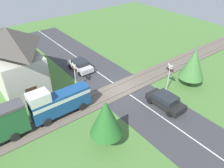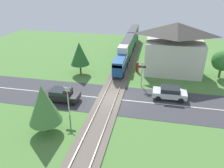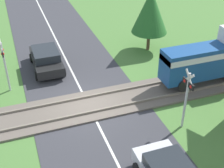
# 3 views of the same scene
# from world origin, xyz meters

# --- Properties ---
(ground_plane) EXTENTS (60.00, 60.00, 0.00)m
(ground_plane) POSITION_xyz_m (0.00, 0.00, 0.00)
(ground_plane) COLOR #4C7A38
(road_surface) EXTENTS (48.00, 6.40, 0.02)m
(road_surface) POSITION_xyz_m (0.00, 0.00, 0.01)
(road_surface) COLOR #38383D
(road_surface) RESTS_ON ground_plane
(track_bed) EXTENTS (2.80, 48.00, 0.24)m
(track_bed) POSITION_xyz_m (0.00, 0.00, 0.07)
(track_bed) COLOR #665B51
(track_bed) RESTS_ON ground_plane
(car_near_crossing) EXTENTS (3.93, 1.91, 1.38)m
(car_near_crossing) POSITION_xyz_m (-5.08, -1.44, 0.73)
(car_near_crossing) COLOR black
(car_near_crossing) RESTS_ON ground_plane
(crossing_signal_west_approach) EXTENTS (0.90, 0.18, 3.22)m
(crossing_signal_west_approach) POSITION_xyz_m (-3.18, -3.98, 2.06)
(crossing_signal_west_approach) COLOR #B7B7B7
(crossing_signal_west_approach) RESTS_ON ground_plane
(crossing_signal_east_approach) EXTENTS (0.90, 0.18, 3.22)m
(crossing_signal_east_approach) POSITION_xyz_m (3.18, 3.98, 2.06)
(crossing_signal_east_approach) COLOR #B7B7B7
(crossing_signal_east_approach) RESTS_ON ground_plane
(tree_roadside_hedge) EXTENTS (2.58, 2.58, 4.50)m
(tree_roadside_hedge) POSITION_xyz_m (-5.47, 6.15, 2.95)
(tree_roadside_hedge) COLOR brown
(tree_roadside_hedge) RESTS_ON ground_plane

